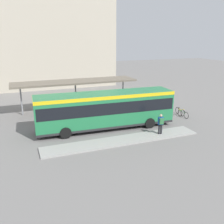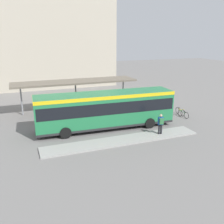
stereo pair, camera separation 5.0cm
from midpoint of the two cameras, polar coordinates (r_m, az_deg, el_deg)
name	(u,v)px [view 2 (the right image)]	position (r m, az deg, el deg)	size (l,w,h in m)	color
ground_plane	(106,128)	(22.60, -1.38, -3.71)	(120.00, 120.00, 0.00)	slate
curb_island	(123,140)	(19.90, 2.56, -6.47)	(12.84, 1.80, 0.12)	#9E9E99
city_bus	(106,108)	(22.01, -1.39, 0.92)	(12.29, 3.10, 3.25)	#237A47
pedestrian_waiting	(161,123)	(21.00, 11.14, -2.46)	(0.46, 0.50, 1.72)	#232328
bicycle_green	(183,114)	(26.52, 16.01, -0.46)	(0.48, 1.57, 0.68)	black
bicycle_yellow	(180,111)	(27.26, 15.33, 0.11)	(0.48, 1.70, 0.73)	black
station_shelter	(75,82)	(27.94, -8.34, 6.77)	(13.56, 3.14, 3.27)	#706656
potted_planter_near_shelter	(78,109)	(26.29, -7.81, 0.65)	(0.74, 0.74, 1.27)	slate
station_building	(34,32)	(44.59, -17.31, 16.97)	(24.52, 11.16, 17.19)	#BCB29E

